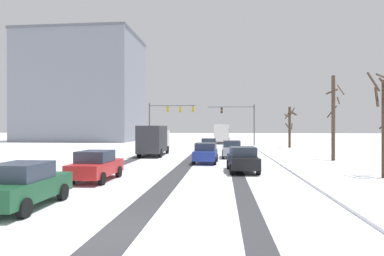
{
  "coord_description": "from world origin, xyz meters",
  "views": [
    {
      "loc": [
        3.03,
        -8.53,
        2.87
      ],
      "look_at": [
        0.0,
        23.11,
        2.8
      ],
      "focal_mm": 30.25,
      "sensor_mm": 36.0,
      "label": 1
    }
  ],
  "objects": [
    {
      "name": "bare_tree_sidewalk_near",
      "position": [
        12.12,
        10.66,
        3.18
      ],
      "size": [
        1.84,
        1.68,
        6.11
      ],
      "color": "#423023",
      "rests_on": "ground"
    },
    {
      "name": "bus_oncoming",
      "position": [
        2.88,
        50.71,
        1.99
      ],
      "size": [
        2.86,
        11.06,
        3.38
      ],
      "color": "silver",
      "rests_on": "ground"
    },
    {
      "name": "car_blue_third",
      "position": [
        1.65,
        17.36,
        0.82
      ],
      "size": [
        1.93,
        4.15,
        1.62
      ],
      "color": "#233899",
      "rests_on": "ground"
    },
    {
      "name": "ground_plane",
      "position": [
        0.0,
        0.0,
        0.0
      ],
      "size": [
        300.0,
        300.0,
        0.0
      ],
      "primitive_type": "plane",
      "color": "silver"
    },
    {
      "name": "traffic_signal_far_right",
      "position": [
        5.83,
        43.02,
        4.51
      ],
      "size": [
        7.39,
        0.38,
        6.5
      ],
      "color": "#47474C",
      "rests_on": "ground"
    },
    {
      "name": "box_truck_delivery",
      "position": [
        -3.95,
        23.85,
        1.63
      ],
      "size": [
        2.46,
        7.46,
        3.02
      ],
      "color": "silver",
      "rests_on": "ground"
    },
    {
      "name": "bare_tree_sidewalk_mid",
      "position": [
        12.53,
        20.35,
        3.82
      ],
      "size": [
        1.44,
        1.54,
        7.33
      ],
      "color": "#4C3828",
      "rests_on": "ground"
    },
    {
      "name": "car_red_fifth",
      "position": [
        -3.75,
        8.23,
        0.82
      ],
      "size": [
        1.85,
        4.11,
        1.62
      ],
      "color": "red",
      "rests_on": "ground"
    },
    {
      "name": "car_dark_green_sixth",
      "position": [
        -4.04,
        2.31,
        0.82
      ],
      "size": [
        1.89,
        4.13,
        1.62
      ],
      "color": "#194C2D",
      "rests_on": "ground"
    },
    {
      "name": "traffic_signal_far_left",
      "position": [
        -5.16,
        39.1,
        4.82
      ],
      "size": [
        6.97,
        0.51,
        6.5
      ],
      "color": "#47474C",
      "rests_on": "ground"
    },
    {
      "name": "car_silver_second",
      "position": [
        3.85,
        22.12,
        0.82
      ],
      "size": [
        1.85,
        4.11,
        1.62
      ],
      "color": "#B7BABF",
      "rests_on": "ground"
    },
    {
      "name": "bare_tree_sidewalk_far",
      "position": [
        12.4,
        38.02,
        3.19
      ],
      "size": [
        1.79,
        1.79,
        5.75
      ],
      "color": "#423023",
      "rests_on": "ground"
    },
    {
      "name": "wheel_track_center",
      "position": [
        3.93,
        16.51,
        0.0
      ],
      "size": [
        0.78,
        36.31,
        0.01
      ],
      "primitive_type": "cube",
      "color": "#38383D",
      "rests_on": "ground"
    },
    {
      "name": "wheel_track_right_lane",
      "position": [
        0.2,
        16.51,
        0.0
      ],
      "size": [
        1.16,
        36.31,
        0.01
      ],
      "primitive_type": "cube",
      "color": "#38383D",
      "rests_on": "ground"
    },
    {
      "name": "car_black_fourth",
      "position": [
        4.29,
        12.43,
        0.82
      ],
      "size": [
        2.01,
        4.19,
        1.62
      ],
      "color": "black",
      "rests_on": "ground"
    },
    {
      "name": "wheel_track_left_lane",
      "position": [
        -4.96,
        16.51,
        0.0
      ],
      "size": [
        1.08,
        36.31,
        0.01
      ],
      "primitive_type": "cube",
      "color": "#38383D",
      "rests_on": "ground"
    },
    {
      "name": "office_building_far_left_block",
      "position": [
        -26.5,
        57.52,
        11.13
      ],
      "size": [
        23.3,
        16.58,
        22.25
      ],
      "color": "gray",
      "rests_on": "ground"
    },
    {
      "name": "car_white_lead",
      "position": [
        1.42,
        27.81,
        0.82
      ],
      "size": [
        2.0,
        4.18,
        1.62
      ],
      "color": "silver",
      "rests_on": "ground"
    },
    {
      "name": "sidewalk_kerb_right",
      "position": [
        9.34,
        14.85,
        0.06
      ],
      "size": [
        4.0,
        36.31,
        0.12
      ],
      "primitive_type": "cube",
      "color": "white",
      "rests_on": "ground"
    }
  ]
}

